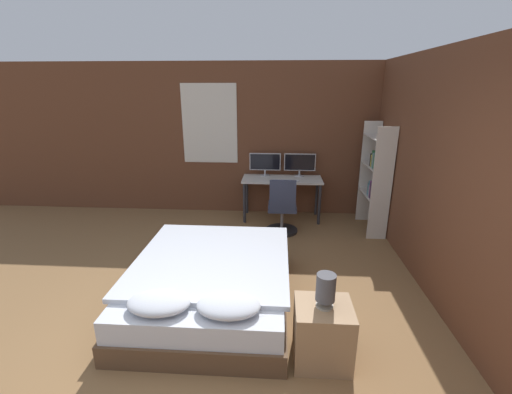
{
  "coord_description": "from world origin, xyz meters",
  "views": [
    {
      "loc": [
        0.46,
        -1.94,
        2.29
      ],
      "look_at": [
        0.15,
        2.78,
        0.75
      ],
      "focal_mm": 24.0,
      "sensor_mm": 36.0,
      "label": 1
    }
  ],
  "objects_px": {
    "bedside_lamp": "(326,288)",
    "keyboard": "(282,181)",
    "desk": "(282,184)",
    "office_chair": "(282,211)",
    "bookshelf": "(377,174)",
    "computer_mouse": "(298,181)",
    "bed": "(211,282)",
    "monitor_left": "(265,163)",
    "monitor_right": "(300,163)",
    "nightstand": "(322,333)"
  },
  "relations": [
    {
      "from": "bedside_lamp",
      "to": "keyboard",
      "type": "bearing_deg",
      "value": 96.06
    },
    {
      "from": "desk",
      "to": "office_chair",
      "type": "height_order",
      "value": "office_chair"
    },
    {
      "from": "bedside_lamp",
      "to": "keyboard",
      "type": "xyz_separation_m",
      "value": [
        -0.34,
        3.17,
        0.04
      ]
    },
    {
      "from": "bookshelf",
      "to": "bedside_lamp",
      "type": "bearing_deg",
      "value": -111.66
    },
    {
      "from": "bedside_lamp",
      "to": "computer_mouse",
      "type": "distance_m",
      "value": 3.18
    },
    {
      "from": "desk",
      "to": "office_chair",
      "type": "relative_size",
      "value": 1.5
    },
    {
      "from": "bed",
      "to": "bookshelf",
      "type": "bearing_deg",
      "value": 43.3
    },
    {
      "from": "office_chair",
      "to": "desk",
      "type": "bearing_deg",
      "value": 90.52
    },
    {
      "from": "keyboard",
      "to": "computer_mouse",
      "type": "distance_m",
      "value": 0.26
    },
    {
      "from": "bedside_lamp",
      "to": "office_chair",
      "type": "relative_size",
      "value": 0.32
    },
    {
      "from": "desk",
      "to": "monitor_left",
      "type": "relative_size",
      "value": 2.5
    },
    {
      "from": "bedside_lamp",
      "to": "monitor_right",
      "type": "relative_size",
      "value": 0.54
    },
    {
      "from": "bookshelf",
      "to": "office_chair",
      "type": "bearing_deg",
      "value": -173.5
    },
    {
      "from": "computer_mouse",
      "to": "keyboard",
      "type": "bearing_deg",
      "value": 180.0
    },
    {
      "from": "nightstand",
      "to": "monitor_right",
      "type": "xyz_separation_m",
      "value": [
        -0.03,
        3.54,
        0.71
      ]
    },
    {
      "from": "bed",
      "to": "bedside_lamp",
      "type": "xyz_separation_m",
      "value": [
        1.11,
        -0.76,
        0.46
      ]
    },
    {
      "from": "office_chair",
      "to": "bookshelf",
      "type": "bearing_deg",
      "value": 6.5
    },
    {
      "from": "nightstand",
      "to": "desk",
      "type": "relative_size",
      "value": 0.39
    },
    {
      "from": "desk",
      "to": "computer_mouse",
      "type": "xyz_separation_m",
      "value": [
        0.26,
        -0.18,
        0.12
      ]
    },
    {
      "from": "monitor_right",
      "to": "nightstand",
      "type": "bearing_deg",
      "value": -89.55
    },
    {
      "from": "bookshelf",
      "to": "bed",
      "type": "bearing_deg",
      "value": -136.7
    },
    {
      "from": "monitor_right",
      "to": "computer_mouse",
      "type": "distance_m",
      "value": 0.43
    },
    {
      "from": "office_chair",
      "to": "bed",
      "type": "bearing_deg",
      "value": -111.69
    },
    {
      "from": "keyboard",
      "to": "office_chair",
      "type": "xyz_separation_m",
      "value": [
        0.01,
        -0.46,
        -0.39
      ]
    },
    {
      "from": "desk",
      "to": "bookshelf",
      "type": "distance_m",
      "value": 1.59
    },
    {
      "from": "desk",
      "to": "computer_mouse",
      "type": "relative_size",
      "value": 19.85
    },
    {
      "from": "bedside_lamp",
      "to": "computer_mouse",
      "type": "xyz_separation_m",
      "value": [
        -0.07,
        3.17,
        0.05
      ]
    },
    {
      "from": "bed",
      "to": "office_chair",
      "type": "relative_size",
      "value": 2.21
    },
    {
      "from": "keyboard",
      "to": "bedside_lamp",
      "type": "bearing_deg",
      "value": -83.94
    },
    {
      "from": "monitor_left",
      "to": "office_chair",
      "type": "height_order",
      "value": "monitor_left"
    },
    {
      "from": "bed",
      "to": "monitor_right",
      "type": "relative_size",
      "value": 3.69
    },
    {
      "from": "office_chair",
      "to": "bookshelf",
      "type": "distance_m",
      "value": 1.6
    },
    {
      "from": "nightstand",
      "to": "monitor_left",
      "type": "bearing_deg",
      "value": 100.34
    },
    {
      "from": "desk",
      "to": "bookshelf",
      "type": "relative_size",
      "value": 0.8
    },
    {
      "from": "bed",
      "to": "desk",
      "type": "relative_size",
      "value": 1.47
    },
    {
      "from": "bedside_lamp",
      "to": "monitor_right",
      "type": "height_order",
      "value": "monitor_right"
    },
    {
      "from": "bed",
      "to": "nightstand",
      "type": "relative_size",
      "value": 3.78
    },
    {
      "from": "computer_mouse",
      "to": "office_chair",
      "type": "distance_m",
      "value": 0.66
    },
    {
      "from": "nightstand",
      "to": "computer_mouse",
      "type": "xyz_separation_m",
      "value": [
        -0.07,
        3.17,
        0.49
      ]
    },
    {
      "from": "computer_mouse",
      "to": "bookshelf",
      "type": "bearing_deg",
      "value": -13.44
    },
    {
      "from": "desk",
      "to": "bookshelf",
      "type": "height_order",
      "value": "bookshelf"
    },
    {
      "from": "monitor_right",
      "to": "keyboard",
      "type": "distance_m",
      "value": 0.53
    },
    {
      "from": "monitor_left",
      "to": "computer_mouse",
      "type": "xyz_separation_m",
      "value": [
        0.57,
        -0.37,
        -0.22
      ]
    },
    {
      "from": "bed",
      "to": "monitor_left",
      "type": "relative_size",
      "value": 3.69
    },
    {
      "from": "nightstand",
      "to": "monitor_left",
      "type": "height_order",
      "value": "monitor_left"
    },
    {
      "from": "bed",
      "to": "computer_mouse",
      "type": "bearing_deg",
      "value": 66.8
    },
    {
      "from": "bedside_lamp",
      "to": "bookshelf",
      "type": "height_order",
      "value": "bookshelf"
    },
    {
      "from": "bookshelf",
      "to": "desk",
      "type": "bearing_deg",
      "value": 162.25
    },
    {
      "from": "desk",
      "to": "keyboard",
      "type": "relative_size",
      "value": 4.01
    },
    {
      "from": "desk",
      "to": "keyboard",
      "type": "height_order",
      "value": "keyboard"
    }
  ]
}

